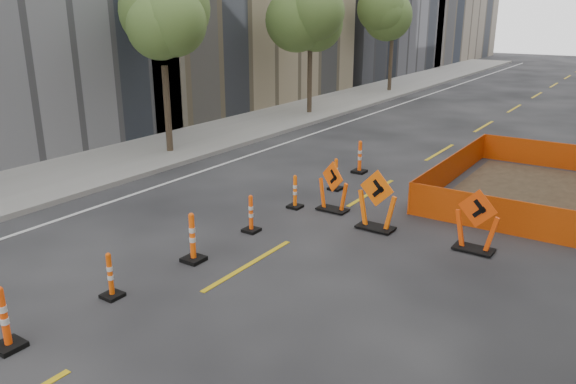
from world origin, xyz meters
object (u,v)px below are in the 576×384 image
Objects in this scene: channelizer_5 at (251,213)px; channelizer_6 at (295,192)px; chevron_sign_center at (377,200)px; chevron_sign_right at (477,220)px; channelizer_4 at (192,237)px; channelizer_7 at (336,174)px; channelizer_2 at (4,318)px; chevron_sign_left at (333,186)px; channelizer_8 at (360,157)px; channelizer_3 at (110,275)px.

channelizer_6 is at bearing 91.60° from channelizer_5.
chevron_sign_center is 1.05× the size of chevron_sign_right.
channelizer_7 is (0.07, 6.20, -0.07)m from channelizer_4.
channelizer_4 reaches higher than channelizer_7.
channelizer_4 is 0.72× the size of chevron_sign_center.
channelizer_4 reaches higher than channelizer_2.
channelizer_7 is 0.70× the size of chevron_sign_left.
channelizer_8 is (-0.17, 6.20, 0.08)m from channelizer_5.
channelizer_5 is 5.28m from chevron_sign_right.
channelizer_3 is 2.08m from channelizer_4.
channelizer_5 is 1.01× the size of channelizer_6.
channelizer_3 is 0.97× the size of channelizer_5.
channelizer_2 is 8.50m from chevron_sign_center.
channelizer_5 is 0.61× the size of chevron_sign_center.
channelizer_3 is 4.14m from channelizer_5.
chevron_sign_left is (1.14, 8.64, 0.14)m from channelizer_2.
channelizer_4 is at bearing -90.68° from channelizer_7.
chevron_sign_left is at bearing 78.30° from channelizer_4.
chevron_sign_right is at bearing 57.65° from channelizer_2.
channelizer_4 is 0.76× the size of chevron_sign_right.
channelizer_5 reaches higher than channelizer_6.
channelizer_4 is (0.18, 2.07, 0.10)m from channelizer_3.
channelizer_3 is at bearing 89.26° from channelizer_2.
channelizer_4 reaches higher than channelizer_8.
channelizer_4 is 1.02× the size of channelizer_8.
chevron_sign_center reaches higher than chevron_sign_left.
channelizer_4 is at bearing -80.46° from chevron_sign_left.
chevron_sign_left is (0.93, 4.50, 0.14)m from channelizer_4.
channelizer_4 reaches higher than channelizer_6.
chevron_sign_left is 4.03m from chevron_sign_right.
chevron_sign_center reaches higher than channelizer_4.
channelizer_5 is at bearing -89.58° from chevron_sign_left.
chevron_sign_left is (1.10, -3.76, 0.15)m from channelizer_8.
channelizer_3 is 7.91m from chevron_sign_right.
channelizer_4 reaches higher than channelizer_3.
channelizer_5 is 2.62m from chevron_sign_left.
channelizer_7 reaches higher than channelizer_3.
chevron_sign_left is at bearing 82.50° from channelizer_2.
channelizer_3 is 0.84× the size of channelizer_8.
chevron_sign_center is (2.49, 3.93, 0.21)m from channelizer_4.
chevron_sign_right is at bearing -1.89° from channelizer_6.
channelizer_2 is at bearing -90.16° from channelizer_8.
channelizer_6 is 2.07m from channelizer_7.
channelizer_5 is (0.01, 2.07, -0.09)m from channelizer_4.
channelizer_5 is 2.07m from channelizer_6.
channelizer_6 is 0.67× the size of chevron_sign_left.
channelizer_6 is at bearing 90.73° from channelizer_4.
channelizer_2 is 1.01× the size of channelizer_8.
channelizer_3 is 0.82× the size of channelizer_4.
chevron_sign_right reaches higher than channelizer_5.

